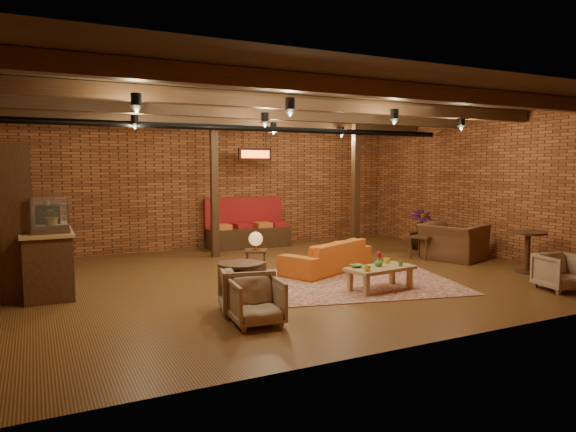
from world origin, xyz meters
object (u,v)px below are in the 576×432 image
armchair_far (561,270)px  plant_tall (422,190)px  coffee_table (379,269)px  armchair_a (246,287)px  side_table_book (423,238)px  round_table_right (527,245)px  side_table_lamp (256,242)px  armchair_right (453,236)px  armchair_b (257,300)px  sofa (327,256)px  round_table_left (241,278)px

armchair_far → plant_tall: (0.76, 4.33, 1.13)m
coffee_table → armchair_far: bearing=-26.4°
armchair_a → plant_tall: bearing=-48.8°
armchair_far → plant_tall: 4.54m
side_table_book → round_table_right: (0.81, -2.05, 0.05)m
side_table_lamp → armchair_right: 4.55m
side_table_lamp → armchair_far: side_table_lamp is taller
coffee_table → armchair_b: armchair_b is taller
sofa → round_table_left: 3.06m
coffee_table → armchair_a: bearing=-175.0°
sofa → coffee_table: (-0.01, -1.72, 0.05)m
sofa → plant_tall: size_ratio=0.71×
round_table_right → plant_tall: 3.26m
armchair_right → armchair_far: (-0.43, -2.89, -0.20)m
armchair_a → armchair_b: (-0.09, -0.59, -0.04)m
side_table_book → round_table_right: size_ratio=0.74×
round_table_left → armchair_b: 0.78m
armchair_b → plant_tall: 7.21m
sofa → armchair_right: 3.14m
armchair_b → plant_tall: plant_tall is taller
side_table_lamp → armchair_b: side_table_lamp is taller
armchair_right → side_table_book: (-0.54, 0.37, -0.05)m
side_table_lamp → armchair_a: bearing=-116.0°
armchair_b → round_table_right: size_ratio=0.82×
side_table_lamp → round_table_left: side_table_lamp is taller
round_table_left → side_table_lamp: bearing=61.7°
side_table_lamp → plant_tall: (4.86, 1.02, 0.83)m
armchair_b → plant_tall: bearing=37.9°
round_table_right → armchair_b: bearing=-173.5°
round_table_right → side_table_book: bearing=111.4°
side_table_book → plant_tall: plant_tall is taller
side_table_book → round_table_right: 2.21m
sofa → coffee_table: 1.72m
side_table_lamp → round_table_left: 2.29m
sofa → plant_tall: (3.46, 1.27, 1.16)m
round_table_left → plant_tall: (5.95, 3.03, 1.00)m
side_table_lamp → coffee_table: bearing=-54.7°
sofa → side_table_lamp: 1.47m
side_table_lamp → round_table_right: (4.80, -2.11, -0.10)m
side_table_book → side_table_lamp: bearing=179.2°
plant_tall → armchair_far: bearing=-99.9°
coffee_table → side_table_book: coffee_table is taller
armchair_a → plant_tall: (5.93, 3.21, 1.10)m
armchair_far → round_table_left: bearing=176.4°
armchair_far → plant_tall: plant_tall is taller
sofa → armchair_b: armchair_b is taller
sofa → plant_tall: plant_tall is taller
sofa → armchair_b: size_ratio=3.16×
plant_tall → armchair_a: bearing=-151.6°
coffee_table → armchair_far: armchair_far is taller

